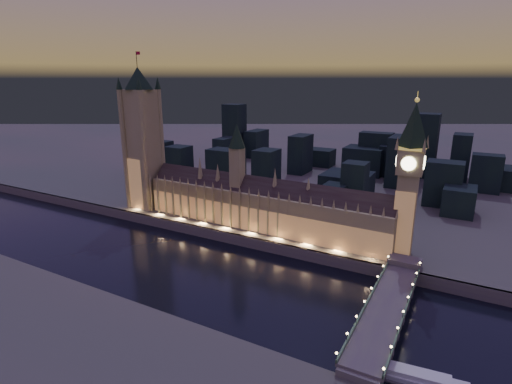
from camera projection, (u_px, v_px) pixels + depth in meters
The scene contains 9 objects.
ground_plane at pixel (208, 268), 258.12m from camera, with size 2000.00×2000.00×0.00m, color black.
north_bank at pixel (382, 146), 695.33m from camera, with size 2000.00×960.00×8.00m, color #3A4C41.
embankment_wall at pixel (241, 240), 291.58m from camera, with size 2000.00×2.50×8.00m, color #514752.
palace_of_westminster at pixel (259, 204), 301.11m from camera, with size 202.00×26.67×78.00m.
victoria_tower at pixel (142, 133), 341.15m from camera, with size 31.68×31.68×131.24m.
elizabeth_tower at pixel (410, 169), 242.42m from camera, with size 18.00×18.00×103.01m.
westminster_bridge at pixel (388, 309), 201.27m from camera, with size 18.91×113.00×15.90m.
river_boat at pixel (418, 378), 160.81m from camera, with size 46.86×15.83×4.50m.
city_backdrop at pixel (362, 161), 442.09m from camera, with size 467.11×215.63×75.00m.
Camera 1 is at (140.07, -190.91, 117.99)m, focal length 28.00 mm.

